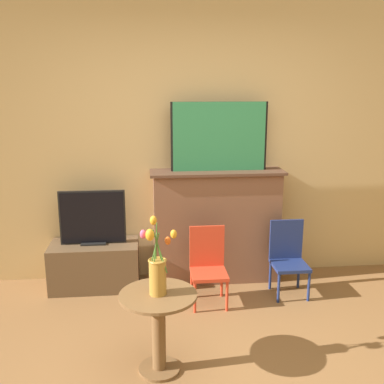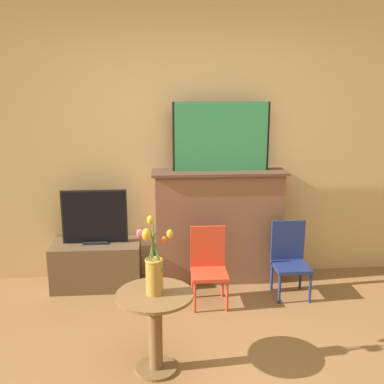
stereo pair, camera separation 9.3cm
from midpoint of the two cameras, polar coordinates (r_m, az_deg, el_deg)
wall_back at (r=4.30m, az=0.64°, el=6.66°), size 8.00×0.06×2.70m
fireplace_mantel at (r=4.32m, az=3.97°, el=-4.16°), size 1.25×0.35×1.08m
painting at (r=4.15m, az=4.37°, el=7.01°), size 0.89×0.03×0.63m
tv_stand at (r=4.36m, az=-11.38°, el=-8.99°), size 0.81×0.42×0.43m
tv_monitor at (r=4.21m, az=-11.65°, el=-3.20°), size 0.60×0.12×0.50m
chair_red at (r=3.94m, az=2.80°, el=-9.01°), size 0.31×0.31×0.67m
chair_blue at (r=4.18m, az=12.92°, el=-7.96°), size 0.31×0.31×0.67m
side_table at (r=3.05m, az=-3.78°, el=-16.02°), size 0.51×0.51×0.56m
vase_tulips at (r=2.89m, az=-3.93°, el=-9.66°), size 0.23×0.16×0.51m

